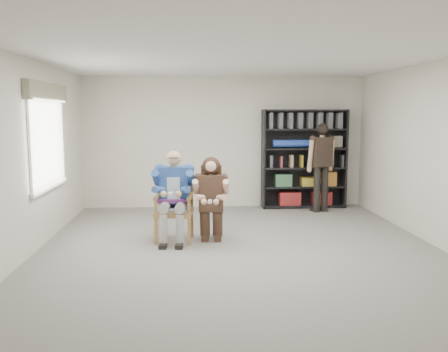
{
  "coord_description": "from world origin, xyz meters",
  "views": [
    {
      "loc": [
        -0.7,
        -6.67,
        2.01
      ],
      "look_at": [
        -0.2,
        0.6,
        1.05
      ],
      "focal_mm": 38.0,
      "sensor_mm": 36.0,
      "label": 1
    }
  ],
  "objects_px": {
    "kneeling_woman": "(211,201)",
    "bookshelf": "(304,159)",
    "seated_man": "(174,196)",
    "armchair": "(174,206)",
    "standing_man": "(321,168)"
  },
  "relations": [
    {
      "from": "kneeling_woman",
      "to": "standing_man",
      "type": "height_order",
      "value": "standing_man"
    },
    {
      "from": "kneeling_woman",
      "to": "bookshelf",
      "type": "height_order",
      "value": "bookshelf"
    },
    {
      "from": "seated_man",
      "to": "bookshelf",
      "type": "height_order",
      "value": "bookshelf"
    },
    {
      "from": "armchair",
      "to": "kneeling_woman",
      "type": "bearing_deg",
      "value": -6.67
    },
    {
      "from": "kneeling_woman",
      "to": "bookshelf",
      "type": "relative_size",
      "value": 0.63
    },
    {
      "from": "seated_man",
      "to": "standing_man",
      "type": "bearing_deg",
      "value": 40.18
    },
    {
      "from": "bookshelf",
      "to": "standing_man",
      "type": "bearing_deg",
      "value": -63.97
    },
    {
      "from": "seated_man",
      "to": "kneeling_woman",
      "type": "distance_m",
      "value": 0.6
    },
    {
      "from": "bookshelf",
      "to": "armchair",
      "type": "bearing_deg",
      "value": -136.34
    },
    {
      "from": "bookshelf",
      "to": "kneeling_woman",
      "type": "bearing_deg",
      "value": -128.11
    },
    {
      "from": "kneeling_woman",
      "to": "bookshelf",
      "type": "xyz_separation_m",
      "value": [
        2.1,
        2.68,
        0.39
      ]
    },
    {
      "from": "armchair",
      "to": "bookshelf",
      "type": "distance_m",
      "value": 3.74
    },
    {
      "from": "seated_man",
      "to": "armchair",
      "type": "bearing_deg",
      "value": 0.0
    },
    {
      "from": "kneeling_woman",
      "to": "standing_man",
      "type": "distance_m",
      "value": 3.21
    },
    {
      "from": "bookshelf",
      "to": "standing_man",
      "type": "relative_size",
      "value": 1.16
    }
  ]
}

